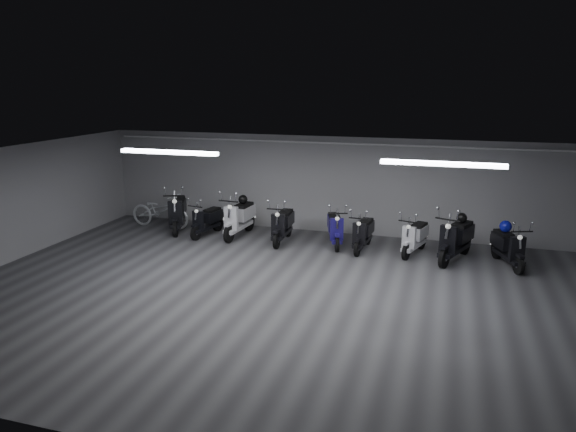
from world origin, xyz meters
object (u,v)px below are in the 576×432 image
(bicycle, at_px, (160,207))
(helmet_0, at_px, (506,226))
(scooter_7, at_px, (456,232))
(scooter_2, at_px, (239,212))
(scooter_5, at_px, (363,228))
(scooter_6, at_px, (415,231))
(helmet_2, at_px, (462,218))
(scooter_1, at_px, (207,215))
(helmet_1, at_px, (243,199))
(scooter_4, at_px, (335,223))
(scooter_8, at_px, (509,241))
(scooter_3, at_px, (283,219))
(scooter_0, at_px, (177,206))

(bicycle, distance_m, helmet_0, 9.68)
(scooter_7, bearing_deg, scooter_2, -162.61)
(scooter_5, height_order, helmet_0, scooter_5)
(scooter_5, bearing_deg, scooter_6, 7.23)
(helmet_0, bearing_deg, helmet_2, 176.08)
(scooter_6, relative_size, bicycle, 0.85)
(scooter_1, bearing_deg, helmet_0, 10.02)
(scooter_1, bearing_deg, scooter_6, 10.37)
(scooter_6, relative_size, helmet_1, 6.17)
(helmet_2, bearing_deg, scooter_6, -179.14)
(scooter_1, height_order, scooter_4, scooter_4)
(scooter_8, relative_size, helmet_2, 6.49)
(scooter_2, bearing_deg, scooter_3, -3.42)
(scooter_3, relative_size, helmet_2, 6.81)
(scooter_7, distance_m, bicycle, 8.58)
(scooter_4, distance_m, scooter_8, 4.32)
(scooter_4, xyz_separation_m, helmet_2, (3.20, -0.15, 0.41))
(scooter_5, distance_m, scooter_6, 1.31)
(scooter_3, xyz_separation_m, scooter_5, (2.22, -0.06, -0.05))
(scooter_0, xyz_separation_m, bicycle, (-0.70, 0.19, -0.12))
(helmet_1, bearing_deg, scooter_2, -94.19)
(scooter_6, xyz_separation_m, scooter_7, (1.00, -0.24, 0.13))
(scooter_4, bearing_deg, scooter_1, 164.60)
(scooter_5, xyz_separation_m, scooter_8, (3.51, -0.23, 0.02))
(scooter_2, bearing_deg, helmet_1, 90.00)
(scooter_0, bearing_deg, scooter_1, -33.98)
(scooter_7, bearing_deg, scooter_3, -161.60)
(scooter_5, bearing_deg, helmet_2, 6.79)
(scooter_0, height_order, helmet_1, scooter_0)
(scooter_6, relative_size, helmet_2, 6.26)
(scooter_0, relative_size, scooter_2, 1.03)
(scooter_6, bearing_deg, scooter_5, -161.30)
(scooter_5, bearing_deg, scooter_7, 0.53)
(scooter_8, height_order, helmet_1, scooter_8)
(scooter_1, height_order, scooter_6, scooter_6)
(scooter_2, xyz_separation_m, helmet_1, (0.02, 0.27, 0.30))
(scooter_8, height_order, bicycle, scooter_8)
(scooter_6, height_order, helmet_0, scooter_6)
(scooter_2, relative_size, helmet_2, 7.41)
(scooter_4, xyz_separation_m, scooter_6, (2.11, -0.17, -0.03))
(scooter_6, bearing_deg, scooter_4, -167.71)
(scooter_6, distance_m, helmet_2, 1.18)
(scooter_3, relative_size, scooter_4, 1.04)
(scooter_1, relative_size, helmet_2, 6.15)
(scooter_0, xyz_separation_m, helmet_0, (8.96, -0.29, 0.18))
(scooter_7, bearing_deg, scooter_8, 19.97)
(scooter_1, relative_size, scooter_4, 0.94)
(scooter_8, bearing_deg, scooter_0, 156.26)
(scooter_1, bearing_deg, helmet_2, 10.53)
(scooter_3, distance_m, scooter_7, 4.54)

